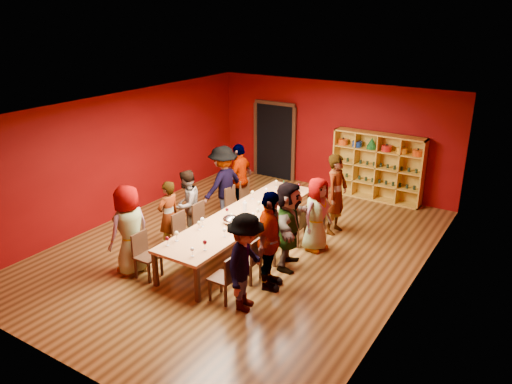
% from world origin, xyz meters
% --- Properties ---
extents(room_shell, '(7.10, 9.10, 3.04)m').
position_xyz_m(room_shell, '(0.00, 0.00, 1.50)').
color(room_shell, '#503315').
rests_on(room_shell, ground).
extents(tasting_table, '(1.10, 4.50, 0.75)m').
position_xyz_m(tasting_table, '(0.00, 0.00, 0.70)').
color(tasting_table, tan).
rests_on(tasting_table, ground).
extents(doorway, '(1.40, 0.17, 2.30)m').
position_xyz_m(doorway, '(-1.80, 4.43, 1.12)').
color(doorway, black).
rests_on(doorway, ground).
extents(shelving_unit, '(2.40, 0.40, 1.80)m').
position_xyz_m(shelving_unit, '(1.40, 4.32, 0.98)').
color(shelving_unit, gold).
rests_on(shelving_unit, ground).
extents(chair_person_left_0, '(0.42, 0.42, 0.89)m').
position_xyz_m(chair_person_left_0, '(-0.91, -2.00, 0.50)').
color(chair_person_left_0, black).
rests_on(chair_person_left_0, ground).
extents(person_left_0, '(0.57, 0.91, 1.77)m').
position_xyz_m(person_left_0, '(-1.26, -2.00, 0.89)').
color(person_left_0, '#5983B8').
rests_on(person_left_0, ground).
extents(chair_person_left_1, '(0.42, 0.42, 0.89)m').
position_xyz_m(chair_person_left_1, '(-0.91, -0.88, 0.50)').
color(chair_person_left_1, black).
rests_on(chair_person_left_1, ground).
extents(person_left_1, '(0.46, 0.59, 1.52)m').
position_xyz_m(person_left_1, '(-1.28, -0.88, 0.76)').
color(person_left_1, '#16203D').
rests_on(person_left_1, ground).
extents(chair_person_left_2, '(0.42, 0.42, 0.89)m').
position_xyz_m(chair_person_left_2, '(-0.91, -0.22, 0.50)').
color(chair_person_left_2, black).
rests_on(chair_person_left_2, ground).
extents(person_left_2, '(0.52, 0.81, 1.56)m').
position_xyz_m(person_left_2, '(-1.33, -0.22, 0.78)').
color(person_left_2, pink).
rests_on(person_left_2, ground).
extents(chair_person_left_3, '(0.42, 0.42, 0.89)m').
position_xyz_m(chair_person_left_3, '(-0.91, 0.98, 0.50)').
color(chair_person_left_3, black).
rests_on(chair_person_left_3, ground).
extents(person_left_3, '(0.65, 1.25, 1.84)m').
position_xyz_m(person_left_3, '(-1.21, 0.98, 0.92)').
color(person_left_3, '#47474B').
rests_on(person_left_3, ground).
extents(chair_person_left_4, '(0.42, 0.42, 0.89)m').
position_xyz_m(chair_person_left_4, '(-0.91, 1.59, 0.50)').
color(chair_person_left_4, black).
rests_on(chair_person_left_4, ground).
extents(person_left_4, '(0.55, 1.07, 1.77)m').
position_xyz_m(person_left_4, '(-1.15, 1.59, 0.89)').
color(person_left_4, '#4F4F54').
rests_on(person_left_4, ground).
extents(chair_person_right_0, '(0.42, 0.42, 0.89)m').
position_xyz_m(chair_person_right_0, '(0.91, -1.87, 0.50)').
color(chair_person_right_0, black).
rests_on(chair_person_right_0, ground).
extents(person_right_0, '(0.70, 1.20, 1.74)m').
position_xyz_m(person_right_0, '(1.31, -1.87, 0.87)').
color(person_right_0, beige).
rests_on(person_right_0, ground).
extents(chair_person_right_1, '(0.42, 0.42, 0.89)m').
position_xyz_m(chair_person_right_1, '(0.91, -1.08, 0.50)').
color(chair_person_right_1, black).
rests_on(chair_person_right_1, ground).
extents(person_right_1, '(0.78, 1.19, 1.88)m').
position_xyz_m(person_right_1, '(1.29, -1.08, 0.94)').
color(person_right_1, '#121932').
rests_on(person_right_1, ground).
extents(chair_person_right_2, '(0.42, 0.42, 0.89)m').
position_xyz_m(chair_person_right_2, '(0.91, -0.21, 0.50)').
color(chair_person_right_2, black).
rests_on(chair_person_right_2, ground).
extents(person_right_2, '(0.94, 1.72, 1.78)m').
position_xyz_m(person_right_2, '(1.21, -0.21, 0.89)').
color(person_right_2, '#525257').
rests_on(person_right_2, ground).
extents(chair_person_right_3, '(0.42, 0.42, 0.89)m').
position_xyz_m(chair_person_right_3, '(0.91, 0.77, 0.50)').
color(chair_person_right_3, black).
rests_on(chair_person_right_3, ground).
extents(person_right_3, '(0.58, 0.85, 1.60)m').
position_xyz_m(person_right_3, '(1.34, 0.77, 0.80)').
color(person_right_3, pink).
rests_on(person_right_3, ground).
extents(chair_person_right_4, '(0.42, 0.42, 0.89)m').
position_xyz_m(chair_person_right_4, '(0.91, 1.78, 0.50)').
color(chair_person_right_4, black).
rests_on(chair_person_right_4, ground).
extents(person_right_4, '(0.53, 0.70, 1.84)m').
position_xyz_m(person_right_4, '(1.33, 1.78, 0.92)').
color(person_right_4, pink).
rests_on(person_right_4, ground).
extents(wine_glass_0, '(0.07, 0.07, 0.18)m').
position_xyz_m(wine_glass_0, '(-0.26, -0.20, 0.88)').
color(wine_glass_0, white).
rests_on(wine_glass_0, tasting_table).
extents(wine_glass_1, '(0.08, 0.08, 0.19)m').
position_xyz_m(wine_glass_1, '(-0.38, -1.92, 0.89)').
color(wine_glass_1, white).
rests_on(wine_glass_1, tasting_table).
extents(wine_glass_2, '(0.07, 0.07, 0.18)m').
position_xyz_m(wine_glass_2, '(-0.33, -1.06, 0.88)').
color(wine_glass_2, white).
rests_on(wine_glass_2, tasting_table).
extents(wine_glass_3, '(0.08, 0.08, 0.20)m').
position_xyz_m(wine_glass_3, '(-0.36, -0.91, 0.89)').
color(wine_glass_3, white).
rests_on(wine_glass_3, tasting_table).
extents(wine_glass_4, '(0.08, 0.08, 0.21)m').
position_xyz_m(wine_glass_4, '(0.33, 0.05, 0.90)').
color(wine_glass_4, white).
rests_on(wine_glass_4, tasting_table).
extents(wine_glass_5, '(0.07, 0.07, 0.18)m').
position_xyz_m(wine_glass_5, '(-0.03, -0.38, 0.88)').
color(wine_glass_5, white).
rests_on(wine_glass_5, tasting_table).
extents(wine_glass_6, '(0.07, 0.07, 0.18)m').
position_xyz_m(wine_glass_6, '(0.28, -1.05, 0.88)').
color(wine_glass_6, white).
rests_on(wine_glass_6, tasting_table).
extents(wine_glass_7, '(0.08, 0.08, 0.21)m').
position_xyz_m(wine_glass_7, '(-0.33, 0.89, 0.90)').
color(wine_glass_7, white).
rests_on(wine_glass_7, tasting_table).
extents(wine_glass_8, '(0.07, 0.07, 0.18)m').
position_xyz_m(wine_glass_8, '(0.32, 1.77, 0.88)').
color(wine_glass_8, white).
rests_on(wine_glass_8, tasting_table).
extents(wine_glass_9, '(0.07, 0.07, 0.18)m').
position_xyz_m(wine_glass_9, '(-0.28, 1.88, 0.88)').
color(wine_glass_9, white).
rests_on(wine_glass_9, tasting_table).
extents(wine_glass_10, '(0.08, 0.08, 0.21)m').
position_xyz_m(wine_glass_10, '(-0.36, -1.68, 0.90)').
color(wine_glass_10, white).
rests_on(wine_glass_10, tasting_table).
extents(wine_glass_11, '(0.08, 0.08, 0.20)m').
position_xyz_m(wine_glass_11, '(0.31, -1.69, 0.90)').
color(wine_glass_11, white).
rests_on(wine_glass_11, tasting_table).
extents(wine_glass_12, '(0.07, 0.07, 0.18)m').
position_xyz_m(wine_glass_12, '(0.30, -0.85, 0.88)').
color(wine_glass_12, white).
rests_on(wine_glass_12, tasting_table).
extents(wine_glass_13, '(0.07, 0.07, 0.18)m').
position_xyz_m(wine_glass_13, '(0.27, -2.00, 0.88)').
color(wine_glass_13, white).
rests_on(wine_glass_13, tasting_table).
extents(wine_glass_14, '(0.07, 0.07, 0.18)m').
position_xyz_m(wine_glass_14, '(0.30, 1.96, 0.88)').
color(wine_glass_14, white).
rests_on(wine_glass_14, tasting_table).
extents(wine_glass_15, '(0.09, 0.09, 0.22)m').
position_xyz_m(wine_glass_15, '(0.14, 0.41, 0.91)').
color(wine_glass_15, white).
rests_on(wine_glass_15, tasting_table).
extents(wine_glass_16, '(0.09, 0.09, 0.22)m').
position_xyz_m(wine_glass_16, '(0.35, 1.07, 0.91)').
color(wine_glass_16, white).
rests_on(wine_glass_16, tasting_table).
extents(wine_glass_17, '(0.07, 0.07, 0.18)m').
position_xyz_m(wine_glass_17, '(-0.21, 1.29, 0.88)').
color(wine_glass_17, white).
rests_on(wine_glass_17, tasting_table).
extents(wine_glass_18, '(0.08, 0.08, 0.19)m').
position_xyz_m(wine_glass_18, '(0.35, -0.15, 0.89)').
color(wine_glass_18, white).
rests_on(wine_glass_18, tasting_table).
extents(spittoon_bowl, '(0.33, 0.33, 0.18)m').
position_xyz_m(spittoon_bowl, '(0.02, -0.47, 0.83)').
color(spittoon_bowl, silver).
rests_on(spittoon_bowl, tasting_table).
extents(carafe_a, '(0.10, 0.10, 0.23)m').
position_xyz_m(carafe_a, '(-0.09, 0.21, 0.85)').
color(carafe_a, white).
rests_on(carafe_a, tasting_table).
extents(carafe_b, '(0.10, 0.10, 0.26)m').
position_xyz_m(carafe_b, '(0.23, -0.69, 0.87)').
color(carafe_b, white).
rests_on(carafe_b, tasting_table).
extents(wine_bottle, '(0.11, 0.11, 0.34)m').
position_xyz_m(wine_bottle, '(0.13, 1.52, 0.88)').
color(wine_bottle, '#153A1B').
rests_on(wine_bottle, tasting_table).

